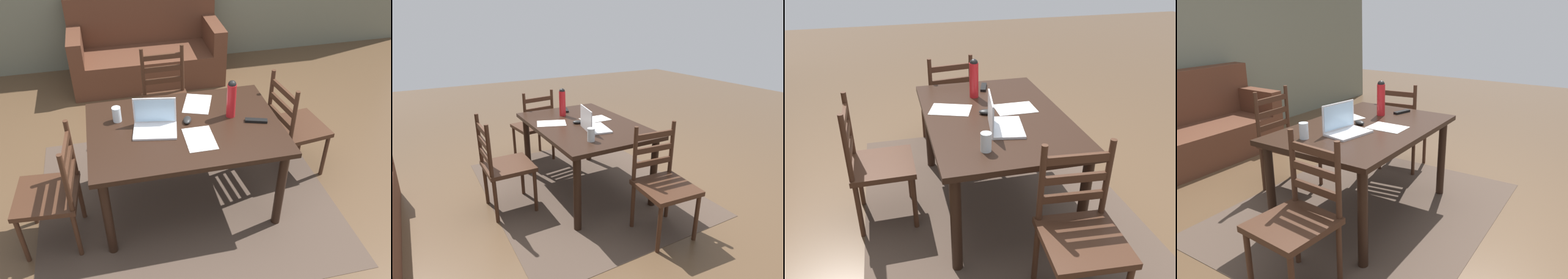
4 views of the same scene
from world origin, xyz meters
The scene contains 13 objects.
ground_plane centered at (0.00, 0.00, 0.00)m, with size 14.00×14.00×0.00m, color brown.
area_rug centered at (0.00, 0.00, 0.00)m, with size 2.43×2.02×0.01m, color #47382D.
dining_table centered at (0.00, 0.00, 0.66)m, with size 1.46×1.00×0.75m.
chair_left_near centered at (-1.02, -0.20, 0.46)m, with size 0.47×0.47×0.95m.
chair_far_head centered at (0.00, 0.87, 0.46)m, with size 0.45×0.45×0.95m.
chair_right_far centered at (1.02, 0.19, 0.46)m, with size 0.49×0.49×0.95m.
laptop centered at (-0.22, 0.03, 0.81)m, with size 0.35×0.27×0.23m.
water_bottle centered at (0.38, 0.07, 0.91)m, with size 0.07×0.07×0.31m.
drinking_glass centered at (-0.49, 0.20, 0.81)m, with size 0.07×0.07×0.12m, color silver.
computer_mouse centered at (0.03, 0.06, 0.77)m, with size 0.06×0.10×0.03m, color black.
tv_remote centered at (0.55, -0.05, 0.76)m, with size 0.04×0.17×0.02m, color black.
paper_stack_left centered at (0.07, -0.18, 0.75)m, with size 0.21×0.30×0.00m, color white.
paper_stack_right centered at (0.17, 0.30, 0.75)m, with size 0.21×0.30×0.00m, color white.
Camera 2 is at (-2.81, 1.52, 1.75)m, focal length 29.53 mm.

